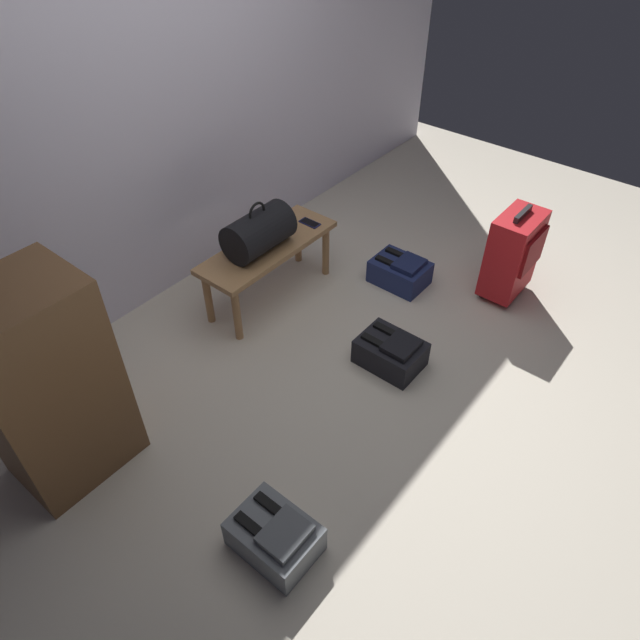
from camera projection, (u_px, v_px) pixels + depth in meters
ground_plane at (373, 365)px, 3.46m from camera, size 6.60×6.60×0.00m
back_wall at (160, 70)px, 3.28m from camera, size 6.00×0.10×2.80m
bench at (268, 253)px, 3.71m from camera, size 1.00×0.36×0.42m
duffel_bag_black at (259, 232)px, 3.54m from camera, size 0.44×0.26×0.34m
cell_phone at (310, 223)px, 3.85m from camera, size 0.07×0.14×0.01m
suitcase_upright_red at (513, 253)px, 3.75m from camera, size 0.38×0.26×0.65m
backpack_dark at (391, 352)px, 3.41m from camera, size 0.28×0.38×0.21m
backpack_grey at (275, 536)px, 2.54m from camera, size 0.28×0.38×0.21m
backpack_navy at (400, 272)px, 4.00m from camera, size 0.28×0.38×0.21m
side_cabinet at (47, 386)px, 2.60m from camera, size 0.56×0.44×1.10m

